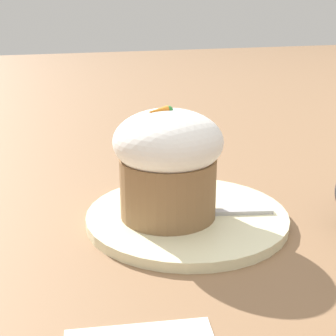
{
  "coord_description": "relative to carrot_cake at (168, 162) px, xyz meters",
  "views": [
    {
      "loc": [
        0.17,
        0.4,
        0.21
      ],
      "look_at": [
        0.02,
        -0.0,
        0.06
      ],
      "focal_mm": 50.0,
      "sensor_mm": 36.0,
      "label": 1
    }
  ],
  "objects": [
    {
      "name": "ground_plane",
      "position": [
        -0.02,
        0.0,
        -0.07
      ],
      "size": [
        4.0,
        4.0,
        0.0
      ],
      "primitive_type": "plane",
      "color": "#846042"
    },
    {
      "name": "dessert_plate",
      "position": [
        -0.02,
        0.0,
        -0.06
      ],
      "size": [
        0.21,
        0.21,
        0.01
      ],
      "color": "beige",
      "rests_on": "ground_plane"
    },
    {
      "name": "spoon",
      "position": [
        -0.02,
        0.01,
        -0.05
      ],
      "size": [
        0.12,
        0.06,
        0.01
      ],
      "color": "#B7B7BC",
      "rests_on": "dessert_plate"
    },
    {
      "name": "carrot_cake",
      "position": [
        0.0,
        0.0,
        0.0
      ],
      "size": [
        0.11,
        0.11,
        0.11
      ],
      "color": "olive",
      "rests_on": "dessert_plate"
    }
  ]
}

